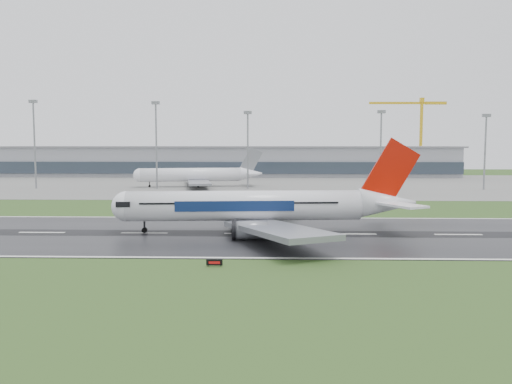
{
  "coord_description": "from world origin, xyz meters",
  "views": [
    {
      "loc": [
        24.56,
        -100.8,
        17.34
      ],
      "look_at": [
        21.22,
        12.0,
        7.0
      ],
      "focal_mm": 37.36,
      "sensor_mm": 36.0,
      "label": 1
    }
  ],
  "objects": [
    {
      "name": "tower_crane",
      "position": [
        107.76,
        200.0,
        21.3
      ],
      "size": [
        43.07,
        4.09,
        42.6
      ],
      "primitive_type": null,
      "rotation": [
        0.0,
        0.0,
        0.04
      ],
      "color": "gold",
      "rests_on": "ground"
    },
    {
      "name": "runway",
      "position": [
        0.0,
        0.0,
        0.05
      ],
      "size": [
        400.0,
        45.0,
        0.1
      ],
      "primitive_type": "cube",
      "color": "black",
      "rests_on": "ground"
    },
    {
      "name": "parked_airliner",
      "position": [
        -5.53,
        110.62,
        7.74
      ],
      "size": [
        60.15,
        57.26,
        15.31
      ],
      "primitive_type": null,
      "rotation": [
        0.0,
        0.0,
        0.18
      ],
      "color": "white",
      "rests_on": "apron"
    },
    {
      "name": "terminal",
      "position": [
        0.0,
        185.0,
        7.5
      ],
      "size": [
        240.0,
        36.0,
        15.0
      ],
      "primitive_type": "cube",
      "color": "gray",
      "rests_on": "ground"
    },
    {
      "name": "apron",
      "position": [
        0.0,
        125.0,
        0.04
      ],
      "size": [
        400.0,
        130.0,
        0.08
      ],
      "primitive_type": "cube",
      "color": "slate",
      "rests_on": "ground"
    },
    {
      "name": "ground",
      "position": [
        0.0,
        0.0,
        0.0
      ],
      "size": [
        520.0,
        520.0,
        0.0
      ],
      "primitive_type": "plane",
      "color": "#28471A",
      "rests_on": "ground"
    },
    {
      "name": "floodmast_5",
      "position": [
        103.92,
        100.0,
        13.5
      ],
      "size": [
        0.64,
        0.64,
        27.0
      ],
      "primitive_type": "cylinder",
      "color": "gray",
      "rests_on": "ground"
    },
    {
      "name": "floodmast_3",
      "position": [
        15.52,
        100.0,
        14.12
      ],
      "size": [
        0.64,
        0.64,
        28.23
      ],
      "primitive_type": "cylinder",
      "color": "gray",
      "rests_on": "ground"
    },
    {
      "name": "floodmast_1",
      "position": [
        -65.81,
        100.0,
        16.27
      ],
      "size": [
        0.64,
        0.64,
        32.53
      ],
      "primitive_type": "cylinder",
      "color": "gray",
      "rests_on": "ground"
    },
    {
      "name": "main_airliner",
      "position": [
        23.44,
        2.17,
        8.85
      ],
      "size": [
        63.73,
        61.14,
        17.51
      ],
      "primitive_type": null,
      "rotation": [
        0.0,
        0.0,
        0.08
      ],
      "color": "white",
      "rests_on": "runway"
    },
    {
      "name": "floodmast_4",
      "position": [
        65.28,
        100.0,
        14.22
      ],
      "size": [
        0.64,
        0.64,
        28.43
      ],
      "primitive_type": "cylinder",
      "color": "gray",
      "rests_on": "ground"
    },
    {
      "name": "floodmast_2",
      "position": [
        -19.13,
        100.0,
        15.95
      ],
      "size": [
        0.64,
        0.64,
        31.91
      ],
      "primitive_type": "cylinder",
      "color": "gray",
      "rests_on": "ground"
    },
    {
      "name": "runway_sign",
      "position": [
        16.51,
        -27.23,
        0.52
      ],
      "size": [
        2.31,
        0.72,
        1.04
      ],
      "primitive_type": null,
      "rotation": [
        0.0,
        0.0,
        -0.2
      ],
      "color": "black",
      "rests_on": "ground"
    }
  ]
}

